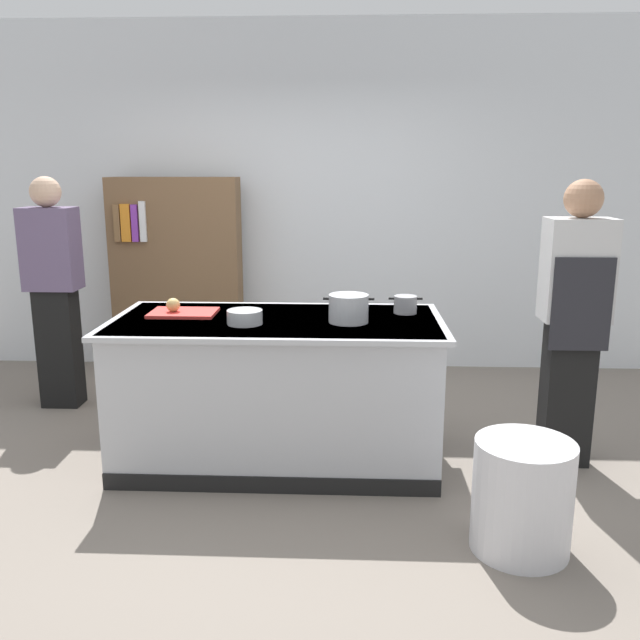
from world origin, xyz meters
The scene contains 12 objects.
ground_plane centered at (0.00, 0.00, 0.00)m, with size 10.00×10.00×0.00m, color slate.
back_wall centered at (0.00, 2.10, 1.50)m, with size 6.40×0.12×3.00m, color silver.
counter_island centered at (0.00, 0.00, 0.47)m, with size 1.98×0.98×0.90m.
cutting_board centered at (-0.59, 0.10, 0.91)m, with size 0.40×0.28×0.02m, color red.
onion centered at (-0.64, 0.09, 0.96)m, with size 0.08×0.08×0.08m, color tan.
stock_pot centered at (0.43, -0.06, 0.98)m, with size 0.30×0.23×0.16m.
sauce_pan centered at (0.78, 0.20, 0.95)m, with size 0.21×0.14×0.11m.
mixing_bowl centered at (-0.17, -0.14, 0.94)m, with size 0.20×0.20×0.08m, color #B7BABF.
trash_bin centered at (1.26, -0.95, 0.27)m, with size 0.47×0.47×0.54m, color silver.
person_chef centered at (1.76, 0.04, 0.91)m, with size 0.38×0.25×1.72m.
person_guest centered at (-1.75, 0.91, 0.91)m, with size 0.38×0.24×1.72m.
bookshelf centered at (-1.06, 1.80, 0.85)m, with size 1.10×0.31×1.70m.
Camera 1 is at (0.43, -3.86, 1.79)m, focal length 37.43 mm.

